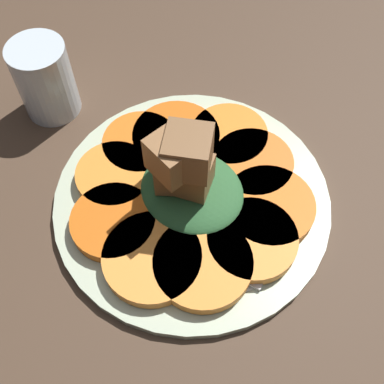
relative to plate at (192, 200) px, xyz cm
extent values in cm
cube|color=#4C3828|center=(0.00, 0.00, -1.52)|extent=(120.00, 120.00, 2.00)
cylinder|color=beige|center=(0.00, 0.00, -0.02)|extent=(28.94, 28.94, 1.00)
cylinder|color=white|center=(0.00, 0.00, 0.03)|extent=(23.15, 23.15, 1.00)
cylinder|color=orange|center=(7.24, 3.31, 1.26)|extent=(9.37, 9.37, 1.36)
cylinder|color=orange|center=(3.07, 6.85, 1.26)|extent=(8.72, 8.72, 1.36)
cylinder|color=orange|center=(-1.05, 8.53, 1.26)|extent=(8.51, 8.51, 1.36)
cylinder|color=#D66115|center=(-5.72, 4.90, 1.26)|extent=(9.70, 9.70, 1.36)
cylinder|color=orange|center=(-8.37, 1.88, 1.26)|extent=(8.33, 8.33, 1.36)
cylinder|color=orange|center=(-7.97, -2.98, 1.26)|extent=(8.13, 8.13, 1.36)
cylinder|color=orange|center=(-4.44, -7.28, 1.26)|extent=(8.51, 8.51, 1.36)
cylinder|color=#F9963A|center=(1.14, -8.07, 1.26)|extent=(9.56, 9.56, 1.36)
cylinder|color=orange|center=(5.38, -5.69, 1.26)|extent=(9.54, 9.54, 1.36)
cylinder|color=#F99539|center=(7.85, -0.85, 1.26)|extent=(8.91, 8.91, 1.36)
ellipsoid|color=#2D6033|center=(0.00, 0.00, 1.76)|extent=(11.01, 9.91, 2.36)
cube|color=olive|center=(0.13, -0.08, 4.78)|extent=(4.62, 4.62, 3.68)
cube|color=olive|center=(-1.57, 0.41, 5.22)|extent=(6.32, 6.32, 4.56)
cube|color=olive|center=(-0.99, -1.48, 8.82)|extent=(4.68, 4.68, 3.92)
cube|color=brown|center=(-0.10, -0.61, 9.15)|extent=(5.56, 5.56, 4.14)
cube|color=silver|center=(4.62, -5.06, 0.78)|extent=(13.07, 3.02, 0.40)
cube|color=silver|center=(-2.61, -6.14, 0.78)|extent=(1.91, 2.52, 0.40)
cube|color=silver|center=(-5.79, -7.63, 0.78)|extent=(5.13, 1.07, 0.40)
cube|color=silver|center=(-5.89, -6.97, 0.78)|extent=(5.13, 1.07, 0.40)
cube|color=silver|center=(-5.99, -6.31, 0.78)|extent=(5.13, 1.07, 0.40)
cube|color=silver|center=(-6.09, -5.65, 0.78)|extent=(5.13, 1.07, 0.40)
cylinder|color=silver|center=(-21.32, 1.12, 4.03)|extent=(6.45, 6.45, 9.09)
camera|label=1|loc=(15.16, -20.97, 43.63)|focal=45.00mm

